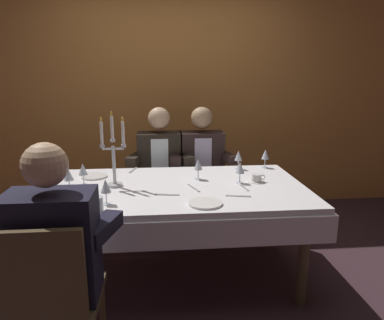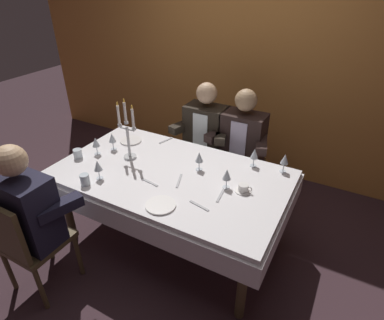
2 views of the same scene
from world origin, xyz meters
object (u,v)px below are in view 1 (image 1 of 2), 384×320
object	(u,v)px
wine_glass_1	(106,187)
water_tumbler_1	(49,192)
candelabra	(114,157)
water_tumbler_0	(97,204)
dinner_plate_1	(205,203)
wine_glass_6	(83,170)
wine_glass_2	(69,175)
dining_table	(176,201)
dinner_plate_0	(94,176)
seated_diner_1	(160,159)
wine_glass_0	(265,155)
wine_glass_5	(198,165)
wine_glass_4	(238,156)
wine_glass_3	(240,168)
coffee_cup_0	(257,179)
seated_diner_2	(201,158)
seated_diner_0	(52,246)

from	to	relation	value
wine_glass_1	water_tumbler_1	size ratio (longest dim) A/B	2.00
candelabra	water_tumbler_0	bearing A→B (deg)	-95.28
dinner_plate_1	wine_glass_6	bearing A→B (deg)	149.98
wine_glass_2	dining_table	bearing A→B (deg)	3.82
dinner_plate_0	seated_diner_1	world-z (taller)	seated_diner_1
wine_glass_0	wine_glass_5	bearing A→B (deg)	-153.99
dinner_plate_0	water_tumbler_1	distance (m)	0.52
wine_glass_4	water_tumbler_0	xyz separation A→B (m)	(-1.05, -0.89, -0.07)
wine_glass_3	wine_glass_4	bearing A→B (deg)	79.12
wine_glass_3	wine_glass_5	distance (m)	0.33
wine_glass_0	coffee_cup_0	xyz separation A→B (m)	(-0.19, -0.42, -0.09)
candelabra	wine_glass_2	world-z (taller)	candelabra
dinner_plate_0	wine_glass_1	distance (m)	0.67
wine_glass_1	wine_glass_4	bearing A→B (deg)	37.20
dining_table	candelabra	size ratio (longest dim) A/B	3.54
dinner_plate_1	wine_glass_5	bearing A→B (deg)	88.37
wine_glass_6	water_tumbler_1	bearing A→B (deg)	-122.30
coffee_cup_0	seated_diner_1	distance (m)	1.12
wine_glass_2	water_tumbler_1	distance (m)	0.18
wine_glass_5	seated_diner_1	xyz separation A→B (m)	(-0.30, 0.73, -0.12)
wine_glass_1	coffee_cup_0	xyz separation A→B (m)	(1.07, 0.39, -0.09)
wine_glass_0	wine_glass_2	bearing A→B (deg)	-161.87
wine_glass_5	seated_diner_2	world-z (taller)	seated_diner_2
wine_glass_1	seated_diner_2	size ratio (longest dim) A/B	0.13
wine_glass_4	water_tumbler_1	distance (m)	1.54
wine_glass_3	water_tumbler_0	distance (m)	1.09
water_tumbler_1	wine_glass_3	bearing A→B (deg)	8.97
wine_glass_2	wine_glass_4	bearing A→B (deg)	20.03
candelabra	wine_glass_3	world-z (taller)	candelabra
wine_glass_6	dinner_plate_0	bearing A→B (deg)	79.41
dinner_plate_0	wine_glass_3	size ratio (longest dim) A/B	1.27
wine_glass_6	seated_diner_0	xyz separation A→B (m)	(0.04, -0.97, -0.12)
dinner_plate_1	seated_diner_0	distance (m)	0.94
dinner_plate_0	water_tumbler_0	distance (m)	0.77
dinner_plate_0	wine_glass_5	size ratio (longest dim) A/B	1.27
wine_glass_1	wine_glass_5	distance (m)	0.81
wine_glass_3	seated_diner_2	size ratio (longest dim) A/B	0.13
dining_table	seated_diner_1	bearing A→B (deg)	97.09
candelabra	seated_diner_1	distance (m)	0.94
dinner_plate_1	wine_glass_0	xyz separation A→B (m)	(0.64, 0.86, 0.11)
seated_diner_0	wine_glass_6	bearing A→B (deg)	92.52
water_tumbler_0	dinner_plate_1	bearing A→B (deg)	5.07
wine_glass_2	wine_glass_5	distance (m)	0.95
wine_glass_2	water_tumbler_1	world-z (taller)	wine_glass_2
dining_table	seated_diner_2	size ratio (longest dim) A/B	1.56
seated_diner_0	seated_diner_1	bearing A→B (deg)	73.59
wine_glass_2	wine_glass_6	world-z (taller)	same
dinner_plate_1	coffee_cup_0	bearing A→B (deg)	44.59
wine_glass_2	wine_glass_0	bearing A→B (deg)	18.13
dinner_plate_1	seated_diner_2	xyz separation A→B (m)	(0.13, 1.29, -0.01)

